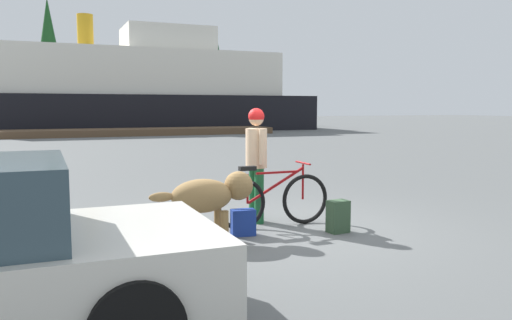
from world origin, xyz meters
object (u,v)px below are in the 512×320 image
Objects in this scene: bicycle at (273,200)px; handbag_pannier at (243,222)px; ferry_boat at (134,92)px; person_cyclist at (256,154)px; backpack at (338,216)px; dog at (209,196)px.

handbag_pannier is at bearing -152.46° from bicycle.
ferry_boat reaches higher than bicycle.
ferry_boat is (3.41, 31.35, 1.79)m from person_cyclist.
person_cyclist reaches higher than backpack.
dog reaches higher than handbag_pannier.
ferry_boat is at bearing 83.79° from person_cyclist.
bicycle is at bearing 136.67° from backpack.
handbag_pannier is at bearing -96.93° from ferry_boat.
person_cyclist is at bearing 104.86° from bicycle.
bicycle is at bearing 21.08° from dog.
ferry_boat is (3.31, 31.73, 2.42)m from bicycle.
dog is at bearing -167.06° from handbag_pannier.
bicycle is at bearing 27.54° from handbag_pannier.
backpack is (0.69, -0.65, -0.17)m from bicycle.
handbag_pannier is at bearing 164.66° from backpack.
backpack is at bearing -94.63° from ferry_boat.
person_cyclist is (-0.10, 0.38, 0.63)m from bicycle.
person_cyclist is at bearing 127.44° from backpack.
bicycle is 0.69m from handbag_pannier.
dog is 0.67m from handbag_pannier.
handbag_pannier is at bearing 12.94° from dog.
dog is 1.83m from backpack.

